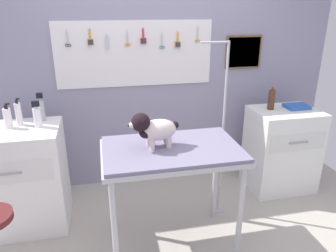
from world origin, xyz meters
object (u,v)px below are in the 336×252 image
grooming_arm (222,139)px  counter_left (18,179)px  soda_bottle (271,99)px  grooming_table (172,158)px  spray_bottle_short (37,116)px  cabinet_right (281,149)px  dog (153,129)px

grooming_arm → counter_left: bearing=174.0°
soda_bottle → grooming_table: bearing=-149.3°
grooming_table → spray_bottle_short: bearing=151.4°
counter_left → spray_bottle_short: size_ratio=4.10×
counter_left → soda_bottle: bearing=4.0°
cabinet_right → spray_bottle_short: 2.48m
counter_left → spray_bottle_short: (0.23, 0.02, 0.57)m
cabinet_right → grooming_arm: bearing=-159.8°
spray_bottle_short → grooming_arm: bearing=-7.6°
dog → counter_left: size_ratio=0.42×
grooming_arm → dog: bearing=-154.3°
cabinet_right → soda_bottle: (-0.15, 0.06, 0.56)m
dog → spray_bottle_short: 1.05m
soda_bottle → spray_bottle_short: bearing=-176.1°
dog → counter_left: (-1.13, 0.52, -0.58)m
dog → counter_left: bearing=155.5°
grooming_table → spray_bottle_short: size_ratio=4.69×
spray_bottle_short → soda_bottle: bearing=3.9°
cabinet_right → soda_bottle: 0.58m
grooming_table → counter_left: bearing=156.7°
grooming_arm → spray_bottle_short: (-1.58, 0.21, 0.27)m
grooming_table → soda_bottle: (1.22, 0.72, 0.19)m
grooming_table → spray_bottle_short: spray_bottle_short is taller
counter_left → soda_bottle: size_ratio=3.90×
grooming_table → cabinet_right: size_ratio=1.20×
counter_left → spray_bottle_short: spray_bottle_short is taller
spray_bottle_short → cabinet_right: bearing=2.2°
spray_bottle_short → soda_bottle: size_ratio=0.95×
counter_left → cabinet_right: 2.64m
dog → counter_left: 1.38m
grooming_arm → counter_left: 1.85m
cabinet_right → spray_bottle_short: bearing=-177.8°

